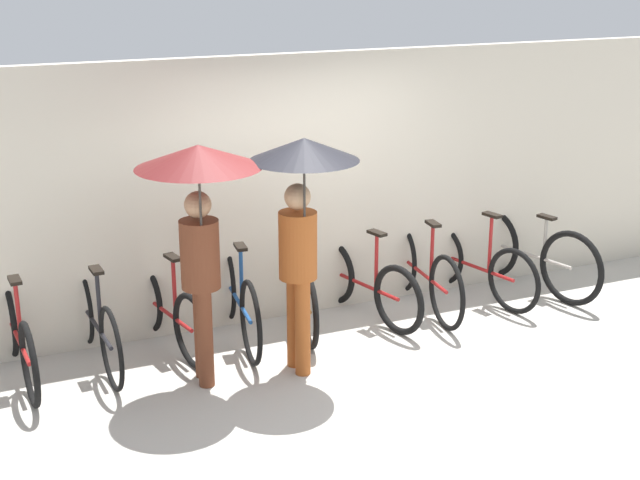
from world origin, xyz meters
TOP-DOWN VIEW (x-y plane):
  - ground_plane at (0.00, 0.00)m, footprint 30.00×30.00m
  - back_wall at (0.00, 1.76)m, footprint 13.17×0.12m
  - parked_bicycle_0 at (-2.58, 1.34)m, footprint 0.44×1.75m
  - parked_bicycle_1 at (-1.94, 1.36)m, footprint 0.44×1.75m
  - parked_bicycle_2 at (-1.29, 1.43)m, footprint 0.48×1.62m
  - parked_bicycle_3 at (-0.65, 1.37)m, footprint 0.44×1.82m
  - parked_bicycle_4 at (0.00, 1.43)m, footprint 0.53×1.64m
  - parked_bicycle_5 at (0.64, 1.36)m, footprint 0.56×1.64m
  - parked_bicycle_6 at (1.29, 1.34)m, footprint 0.44×1.82m
  - parked_bicycle_7 at (1.94, 1.38)m, footprint 0.55×1.67m
  - parked_bicycle_8 at (2.58, 1.35)m, footprint 0.60×1.82m
  - pedestrian_leading at (-1.20, 0.57)m, footprint 0.98×0.98m
  - pedestrian_center at (-0.38, 0.46)m, footprint 0.88×0.88m

SIDE VIEW (x-z plane):
  - ground_plane at x=0.00m, z-range 0.00..0.00m
  - parked_bicycle_4 at x=0.00m, z-range -0.14..0.84m
  - parked_bicycle_5 at x=0.64m, z-range -0.14..0.84m
  - parked_bicycle_2 at x=-1.29m, z-range -0.14..0.85m
  - parked_bicycle_7 at x=1.94m, z-range -0.20..0.91m
  - parked_bicycle_0 at x=-2.58m, z-range -0.13..0.87m
  - parked_bicycle_1 at x=-1.94m, z-range -0.16..0.91m
  - parked_bicycle_6 at x=1.29m, z-range -0.17..0.94m
  - parked_bicycle_3 at x=-0.65m, z-range -0.10..0.89m
  - parked_bicycle_8 at x=2.58m, z-range -0.15..0.96m
  - back_wall at x=0.00m, z-range 0.00..2.55m
  - pedestrian_center at x=-0.38m, z-range 0.53..2.58m
  - pedestrian_leading at x=-1.20m, z-range 0.58..2.62m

